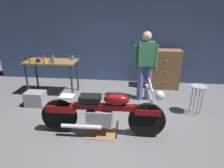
# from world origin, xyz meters

# --- Properties ---
(ground_plane) EXTENTS (12.00, 12.00, 0.00)m
(ground_plane) POSITION_xyz_m (0.00, 0.00, 0.00)
(ground_plane) COLOR slate
(back_wall) EXTENTS (8.00, 0.12, 3.10)m
(back_wall) POSITION_xyz_m (0.00, 2.80, 1.55)
(back_wall) COLOR #384C70
(back_wall) RESTS_ON ground_plane
(workbench) EXTENTS (1.30, 0.64, 0.90)m
(workbench) POSITION_xyz_m (-1.70, 1.55, 0.79)
(workbench) COLOR brown
(workbench) RESTS_ON ground_plane
(motorcycle) EXTENTS (2.19, 0.60, 1.00)m
(motorcycle) POSITION_xyz_m (-0.10, -0.15, 0.45)
(motorcycle) COLOR black
(motorcycle) RESTS_ON ground_plane
(person_standing) EXTENTS (0.57, 0.27, 1.67)m
(person_standing) POSITION_xyz_m (0.68, 1.42, 0.93)
(person_standing) COLOR #545B93
(person_standing) RESTS_ON ground_plane
(shop_stool) EXTENTS (0.32, 0.32, 0.64)m
(shop_stool) POSITION_xyz_m (1.76, 0.81, 0.50)
(shop_stool) COLOR #B2B2B7
(shop_stool) RESTS_ON ground_plane
(wooden_dresser) EXTENTS (0.80, 0.47, 1.10)m
(wooden_dresser) POSITION_xyz_m (1.30, 2.30, 0.55)
(wooden_dresser) COLOR brown
(wooden_dresser) RESTS_ON ground_plane
(drip_tray) EXTENTS (0.56, 0.40, 0.01)m
(drip_tray) POSITION_xyz_m (-0.13, -0.15, 0.01)
(drip_tray) COLOR olive
(drip_tray) RESTS_ON ground_plane
(storage_bin) EXTENTS (0.44, 0.32, 0.34)m
(storage_bin) POSITION_xyz_m (-1.85, 0.80, 0.17)
(storage_bin) COLOR gray
(storage_bin) RESTS_ON ground_plane
(mug_yellow_tall) EXTENTS (0.11, 0.07, 0.10)m
(mug_yellow_tall) POSITION_xyz_m (-1.73, 1.31, 0.95)
(mug_yellow_tall) COLOR yellow
(mug_yellow_tall) RESTS_ON workbench
(mug_orange_travel) EXTENTS (0.11, 0.08, 0.09)m
(mug_orange_travel) POSITION_xyz_m (-2.14, 1.38, 0.94)
(mug_orange_travel) COLOR orange
(mug_orange_travel) RESTS_ON workbench
(mug_brown_stoneware) EXTENTS (0.11, 0.08, 0.10)m
(mug_brown_stoneware) POSITION_xyz_m (-1.65, 1.50, 0.95)
(mug_brown_stoneware) COLOR brown
(mug_brown_stoneware) RESTS_ON workbench
(mug_green_speckled) EXTENTS (0.11, 0.08, 0.10)m
(mug_green_speckled) POSITION_xyz_m (-1.18, 1.72, 0.95)
(mug_green_speckled) COLOR #3D7F4C
(mug_green_speckled) RESTS_ON workbench
(mug_red_diner) EXTENTS (0.10, 0.07, 0.09)m
(mug_red_diner) POSITION_xyz_m (-1.95, 1.69, 0.94)
(mug_red_diner) COLOR red
(mug_red_diner) RESTS_ON workbench
(mug_black_matte) EXTENTS (0.12, 0.09, 0.09)m
(mug_black_matte) POSITION_xyz_m (-1.96, 1.36, 0.94)
(mug_black_matte) COLOR black
(mug_black_matte) RESTS_ON workbench
(bottle) EXTENTS (0.06, 0.06, 0.24)m
(bottle) POSITION_xyz_m (-1.54, 1.32, 1.00)
(bottle) COLOR #4C8C4C
(bottle) RESTS_ON workbench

